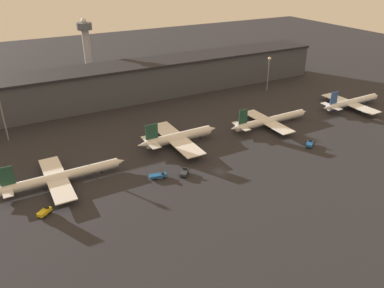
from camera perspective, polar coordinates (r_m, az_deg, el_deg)
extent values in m
plane|color=#26262B|center=(142.10, 4.26, -4.21)|extent=(600.00, 600.00, 0.00)
cube|color=#3D424C|center=(215.53, -9.06, 9.27)|extent=(238.49, 22.48, 18.70)
cube|color=black|center=(212.80, -9.25, 11.83)|extent=(238.49, 24.48, 1.20)
cylinder|color=white|center=(141.02, -19.17, -4.60)|extent=(40.90, 3.77, 3.23)
cylinder|color=#ADB2B7|center=(141.30, -19.14, -4.80)|extent=(38.85, 3.26, 2.75)
cone|color=white|center=(144.84, -10.94, -2.62)|extent=(3.92, 3.12, 3.07)
cube|color=#1E4738|center=(137.83, -26.43, -4.40)|extent=(4.53, 0.46, 6.81)
cube|color=white|center=(140.04, -26.38, -6.07)|extent=(3.39, 11.88, 0.24)
cube|color=white|center=(141.02, -19.95, -4.93)|extent=(7.54, 32.98, 0.36)
cylinder|color=gray|center=(149.69, -20.10, -3.54)|extent=(3.58, 1.82, 1.78)
cylinder|color=gray|center=(133.90, -18.61, -7.08)|extent=(3.58, 1.82, 1.78)
cylinder|color=black|center=(144.39, -13.52, -4.08)|extent=(0.50, 0.50, 1.45)
cylinder|color=black|center=(143.11, -19.93, -5.35)|extent=(0.50, 0.50, 1.45)
cylinder|color=black|center=(140.90, -19.73, -5.85)|extent=(0.50, 0.50, 1.45)
cylinder|color=white|center=(160.21, -1.97, 1.14)|extent=(29.92, 4.29, 3.90)
cylinder|color=#ADB2B7|center=(160.51, -1.97, 0.92)|extent=(28.42, 3.69, 3.31)
cone|color=white|center=(167.43, 2.94, 2.30)|extent=(4.73, 3.77, 3.70)
cone|color=white|center=(154.15, -7.36, -0.04)|extent=(5.89, 3.39, 3.31)
cube|color=#1E4738|center=(153.30, -6.17, 1.88)|extent=(5.46, 0.47, 6.40)
cube|color=white|center=(155.06, -6.29, 0.31)|extent=(4.07, 13.19, 0.24)
cube|color=white|center=(159.82, -2.44, 0.87)|extent=(9.06, 36.62, 0.36)
cylinder|color=gray|center=(169.06, -3.73, 1.85)|extent=(4.32, 2.20, 2.14)
cylinder|color=gray|center=(152.69, -0.40, -0.97)|extent=(4.32, 2.20, 2.14)
cylinder|color=black|center=(165.96, 1.25, 1.02)|extent=(0.50, 0.50, 1.75)
cylinder|color=black|center=(162.11, -2.68, 0.34)|extent=(0.50, 0.50, 1.75)
cylinder|color=black|center=(159.61, -2.17, -0.10)|extent=(0.50, 0.50, 1.75)
cylinder|color=white|center=(182.33, 11.93, 3.63)|extent=(39.60, 3.75, 3.23)
cylinder|color=#ADB2B7|center=(182.55, 11.92, 3.46)|extent=(37.62, 3.24, 2.74)
cone|color=white|center=(195.83, 16.60, 4.71)|extent=(3.91, 3.12, 3.07)
cone|color=white|center=(170.11, 6.54, 2.42)|extent=(4.88, 2.81, 2.74)
cube|color=#1E4738|center=(170.59, 7.80, 4.16)|extent=(4.52, 0.46, 6.79)
cube|color=white|center=(171.93, 7.50, 2.72)|extent=(3.37, 11.03, 0.24)
cube|color=white|center=(181.27, 11.44, 3.40)|extent=(7.50, 30.62, 0.36)
cylinder|color=gray|center=(188.41, 10.05, 4.06)|extent=(3.57, 1.82, 1.77)
cylinder|color=gray|center=(176.68, 13.46, 2.15)|extent=(3.57, 1.82, 1.77)
cylinder|color=black|center=(192.06, 15.04, 3.72)|extent=(0.50, 0.50, 1.45)
cylinder|color=black|center=(182.92, 11.13, 2.98)|extent=(0.50, 0.50, 1.45)
cylinder|color=black|center=(181.15, 11.65, 2.69)|extent=(0.50, 0.50, 1.45)
cylinder|color=white|center=(218.06, 23.23, 5.92)|extent=(35.55, 3.90, 3.43)
cylinder|color=#2D519E|center=(218.25, 23.20, 5.77)|extent=(33.77, 3.36, 2.92)
cone|color=white|center=(232.69, 26.18, 6.56)|extent=(4.16, 3.31, 3.26)
cone|color=white|center=(203.89, 19.86, 5.22)|extent=(5.18, 2.98, 2.92)
cube|color=#2D519E|center=(205.33, 20.83, 6.59)|extent=(4.81, 0.46, 6.27)
cube|color=white|center=(206.23, 20.50, 5.43)|extent=(3.59, 11.97, 0.24)
cube|color=white|center=(216.84, 22.91, 5.75)|extent=(7.98, 33.23, 0.36)
cylinder|color=gray|center=(223.40, 21.24, 6.31)|extent=(3.80, 1.94, 1.89)
cylinder|color=gray|center=(212.95, 24.92, 4.64)|extent=(3.80, 1.94, 1.89)
cylinder|color=black|center=(228.44, 25.10, 5.78)|extent=(0.50, 0.50, 1.54)
cylinder|color=black|center=(218.30, 22.55, 5.37)|extent=(0.50, 0.50, 1.54)
cylinder|color=black|center=(216.75, 23.09, 5.12)|extent=(0.50, 0.50, 1.54)
cube|color=#195199|center=(167.44, 17.50, 0.04)|extent=(5.84, 5.31, 0.90)
cube|color=black|center=(168.32, 17.60, 0.50)|extent=(1.59, 1.76, 0.80)
cylinder|color=black|center=(169.40, 17.25, 0.13)|extent=(1.06, 1.02, 0.88)
cylinder|color=black|center=(169.28, 17.85, 0.02)|extent=(1.06, 1.02, 0.88)
cylinder|color=black|center=(166.22, 17.08, -0.37)|extent=(1.06, 1.02, 0.88)
cylinder|color=black|center=(166.10, 17.69, -0.48)|extent=(1.06, 1.02, 0.88)
cube|color=gold|center=(127.60, -21.56, -9.58)|extent=(4.90, 4.56, 1.19)
cube|color=black|center=(127.69, -21.30, -8.95)|extent=(1.48, 1.58, 0.80)
cylinder|color=black|center=(129.39, -21.33, -9.45)|extent=(1.03, 0.98, 0.90)
cylinder|color=black|center=(128.43, -20.80, -9.65)|extent=(1.03, 0.98, 0.90)
cylinder|color=black|center=(127.77, -22.20, -10.13)|extent=(1.03, 0.98, 0.90)
cylinder|color=black|center=(126.80, -21.67, -10.34)|extent=(1.03, 0.98, 0.90)
cube|color=#282D38|center=(138.97, -1.19, -4.32)|extent=(5.14, 5.46, 1.01)
cube|color=black|center=(139.56, -1.08, -3.74)|extent=(1.78, 1.65, 0.80)
cylinder|color=black|center=(140.89, -1.41, -4.22)|extent=(1.05, 1.09, 0.90)
cylinder|color=black|center=(140.54, -0.67, -4.30)|extent=(1.05, 1.09, 0.90)
cylinder|color=black|center=(138.21, -1.71, -4.89)|extent=(1.05, 1.09, 0.90)
cylinder|color=black|center=(137.85, -0.95, -4.97)|extent=(1.05, 1.09, 0.90)
cube|color=#195199|center=(137.58, -5.19, -4.81)|extent=(6.62, 3.65, 0.92)
cube|color=black|center=(137.36, -4.56, -4.41)|extent=(1.04, 1.75, 0.80)
cylinder|color=black|center=(138.99, -4.43, -4.77)|extent=(1.01, 0.77, 0.90)
cylinder|color=black|center=(137.53, -4.28, -5.14)|extent=(1.01, 0.77, 0.90)
cylinder|color=black|center=(138.43, -6.06, -4.99)|extent=(1.01, 0.77, 0.90)
cylinder|color=black|center=(136.95, -5.93, -5.36)|extent=(1.01, 0.77, 0.90)
cylinder|color=slate|center=(179.65, -26.87, 3.84)|extent=(0.70, 0.70, 23.39)
cylinder|color=slate|center=(229.72, 11.51, 10.20)|extent=(0.70, 0.70, 18.97)
sphere|color=beige|center=(227.14, 11.74, 12.64)|extent=(1.80, 1.80, 1.80)
cylinder|color=#99999E|center=(245.02, -15.54, 12.57)|extent=(4.40, 4.40, 33.53)
cylinder|color=#4C515B|center=(241.41, -16.11, 16.87)|extent=(9.00, 9.00, 4.00)
sphere|color=silver|center=(240.93, -16.21, 17.62)|extent=(3.20, 3.20, 3.20)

